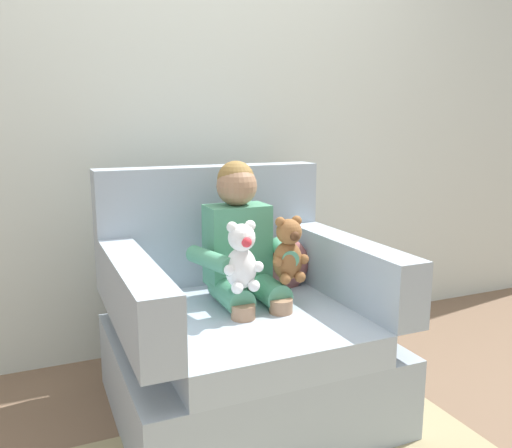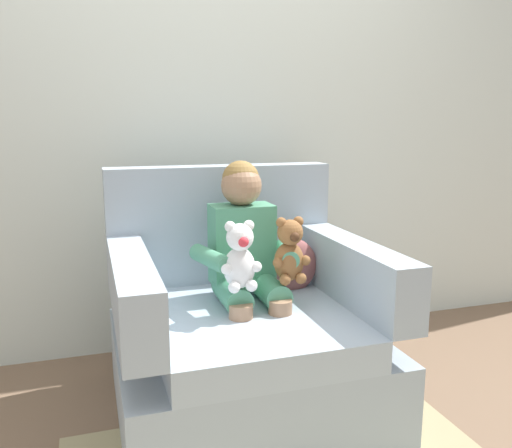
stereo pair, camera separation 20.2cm
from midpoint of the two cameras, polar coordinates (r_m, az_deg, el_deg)
name	(u,v)px [view 2 (the right image)]	position (r m, az deg, el deg)	size (l,w,h in m)	color
ground_plane	(246,408)	(2.34, 1.55, -19.34)	(8.00, 8.00, 0.00)	brown
back_wall	(201,99)	(2.78, -3.83, 13.37)	(6.00, 0.10, 2.60)	silver
armchair	(243,333)	(2.24, 1.23, -11.74)	(1.04, 0.97, 0.99)	#9EADBC
seated_child	(246,251)	(2.17, 1.60, -2.98)	(0.45, 0.39, 0.82)	#4C9370
plush_white	(240,258)	(1.99, 1.16, -3.70)	(0.16, 0.13, 0.27)	white
plush_brown	(290,252)	(2.09, 6.45, -3.05)	(0.16, 0.13, 0.26)	brown
throw_pillow	(289,266)	(2.38, 6.07, -4.60)	(0.26, 0.12, 0.26)	#8C4C4C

